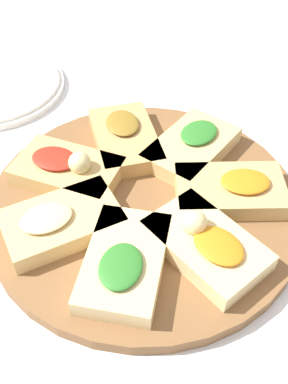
# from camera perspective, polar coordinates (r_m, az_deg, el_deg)

# --- Properties ---
(ground_plane) EXTENTS (3.00, 3.00, 0.00)m
(ground_plane) POSITION_cam_1_polar(r_m,az_deg,el_deg) (0.59, 0.00, -2.03)
(ground_plane) COLOR white
(serving_board) EXTENTS (0.40, 0.40, 0.02)m
(serving_board) POSITION_cam_1_polar(r_m,az_deg,el_deg) (0.58, 0.00, -1.44)
(serving_board) COLOR brown
(serving_board) RESTS_ON ground_plane
(focaccia_slice_0) EXTENTS (0.12, 0.16, 0.03)m
(focaccia_slice_0) POSITION_cam_1_polar(r_m,az_deg,el_deg) (0.54, -10.52, -3.69)
(focaccia_slice_0) COLOR #DBB775
(focaccia_slice_0) RESTS_ON serving_board
(focaccia_slice_1) EXTENTS (0.16, 0.12, 0.03)m
(focaccia_slice_1) POSITION_cam_1_polar(r_m,az_deg,el_deg) (0.50, -2.50, -8.90)
(focaccia_slice_1) COLOR #E5C689
(focaccia_slice_1) RESTS_ON serving_board
(focaccia_slice_2) EXTENTS (0.16, 0.14, 0.05)m
(focaccia_slice_2) POSITION_cam_1_polar(r_m,az_deg,el_deg) (0.51, 7.86, -6.45)
(focaccia_slice_2) COLOR #E5C689
(focaccia_slice_2) RESTS_ON serving_board
(focaccia_slice_3) EXTENTS (0.10, 0.14, 0.03)m
(focaccia_slice_3) POSITION_cam_1_polar(r_m,az_deg,el_deg) (0.58, 11.02, 0.26)
(focaccia_slice_3) COLOR tan
(focaccia_slice_3) RESTS_ON serving_board
(focaccia_slice_4) EXTENTS (0.16, 0.16, 0.03)m
(focaccia_slice_4) POSITION_cam_1_polar(r_m,az_deg,el_deg) (0.63, 6.10, 5.78)
(focaccia_slice_4) COLOR #DBB775
(focaccia_slice_4) RESTS_ON serving_board
(focaccia_slice_5) EXTENTS (0.15, 0.10, 0.03)m
(focaccia_slice_5) POSITION_cam_1_polar(r_m,az_deg,el_deg) (0.65, -2.41, 6.91)
(focaccia_slice_5) COLOR tan
(focaccia_slice_5) RESTS_ON serving_board
(focaccia_slice_6) EXTENTS (0.14, 0.16, 0.05)m
(focaccia_slice_6) POSITION_cam_1_polar(r_m,az_deg,el_deg) (0.60, -9.71, 2.89)
(focaccia_slice_6) COLOR tan
(focaccia_slice_6) RESTS_ON serving_board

